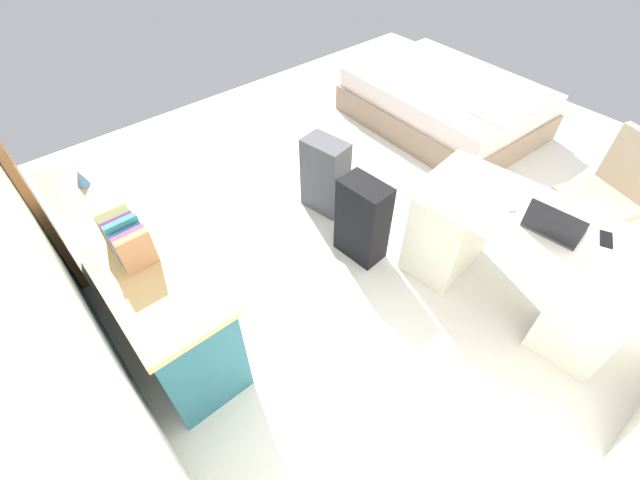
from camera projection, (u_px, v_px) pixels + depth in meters
ground_plane at (409, 217)px, 3.62m from camera, size 5.90×5.90×0.00m
wall_back at (6, 226)px, 1.49m from camera, size 4.02×0.10×2.84m
desk at (518, 258)px, 2.78m from camera, size 1.51×0.83×0.73m
office_chair at (602, 204)px, 3.10m from camera, size 0.58×0.58×0.94m
credenza at (140, 275)px, 2.67m from camera, size 1.80×0.48×0.77m
bed at (445, 103)px, 4.49m from camera, size 1.96×1.48×0.58m
suitcase_black at (362, 220)px, 3.10m from camera, size 0.37×0.24×0.66m
suitcase_spare_grey at (325, 176)px, 3.48m from camera, size 0.39×0.28×0.65m
laptop at (553, 226)px, 2.42m from camera, size 0.33×0.26×0.21m
computer_mouse at (511, 206)px, 2.58m from camera, size 0.07×0.11×0.03m
cell_phone_near_laptop at (606, 239)px, 2.40m from camera, size 0.12×0.15×0.01m
book_row at (127, 238)px, 2.22m from camera, size 0.32×0.17×0.24m
figurine_small at (81, 178)px, 2.65m from camera, size 0.08×0.08×0.11m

